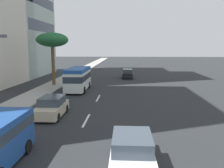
{
  "coord_description": "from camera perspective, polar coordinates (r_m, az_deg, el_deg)",
  "views": [
    {
      "loc": [
        -3.34,
        -2.89,
        5.43
      ],
      "look_at": [
        18.63,
        -1.65,
        1.98
      ],
      "focal_mm": 37.88,
      "sensor_mm": 36.0,
      "label": 1
    }
  ],
  "objects": [
    {
      "name": "sidewalk_right",
      "position": [
        36.68,
        -12.84,
        0.3
      ],
      "size": [
        162.0,
        3.2,
        0.15
      ],
      "primitive_type": "cube",
      "color": "#9E9B93",
      "rests_on": "ground_plane"
    },
    {
      "name": "lane_stripe_mid",
      "position": [
        18.0,
        -6.23,
        -8.68
      ],
      "size": [
        3.2,
        0.16,
        0.01
      ],
      "primitive_type": "cube",
      "color": "silver",
      "rests_on": "ground_plane"
    },
    {
      "name": "car_third",
      "position": [
        11.21,
        4.82,
        -15.8
      ],
      "size": [
        4.32,
        1.96,
        1.58
      ],
      "color": "silver",
      "rests_on": "ground_plane"
    },
    {
      "name": "car_fourth",
      "position": [
        41.74,
        3.75,
        2.47
      ],
      "size": [
        4.27,
        1.8,
        1.6
      ],
      "color": "black",
      "rests_on": "ground_plane"
    },
    {
      "name": "palm_tree",
      "position": [
        34.15,
        -14.22,
        10.15
      ],
      "size": [
        4.39,
        4.39,
        7.26
      ],
      "color": "brown",
      "rests_on": "sidewalk_right"
    },
    {
      "name": "car_lead",
      "position": [
        19.34,
        -14.33,
        -5.4
      ],
      "size": [
        4.08,
        1.9,
        1.56
      ],
      "rotation": [
        0.0,
        0.0,
        3.14
      ],
      "color": "beige",
      "rests_on": "ground_plane"
    },
    {
      "name": "minibus_fifth",
      "position": [
        29.89,
        -8.19,
        1.4
      ],
      "size": [
        6.61,
        2.35,
        2.85
      ],
      "rotation": [
        0.0,
        0.0,
        3.14
      ],
      "color": "silver",
      "rests_on": "ground_plane"
    },
    {
      "name": "lane_stripe_far",
      "position": [
        25.4,
        -3.38,
        -3.43
      ],
      "size": [
        3.2,
        0.16,
        0.01
      ],
      "primitive_type": "cube",
      "color": "silver",
      "rests_on": "ground_plane"
    },
    {
      "name": "ground_plane",
      "position": [
        35.38,
        -1.48,
        0.09
      ],
      "size": [
        198.0,
        198.0,
        0.0
      ],
      "primitive_type": "plane",
      "color": "#26282B"
    }
  ]
}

